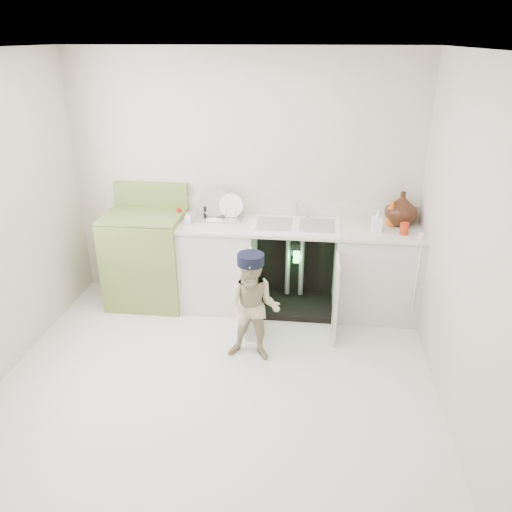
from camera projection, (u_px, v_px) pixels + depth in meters
The scene contains 5 objects.
ground at pixel (219, 374), 4.14m from camera, with size 3.50×3.50×0.00m, color beige.
room_shell at pixel (214, 234), 3.64m from camera, with size 6.00×5.50×1.26m.
counter_run at pixel (297, 265), 4.99m from camera, with size 2.44×1.02×1.23m.
avocado_stove at pixel (147, 257), 5.12m from camera, with size 0.77×0.65×1.20m.
repair_worker at pixel (253, 308), 4.17m from camera, with size 0.61×0.79×0.97m.
Camera 1 is at (0.70, -3.33, 2.58)m, focal length 35.00 mm.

